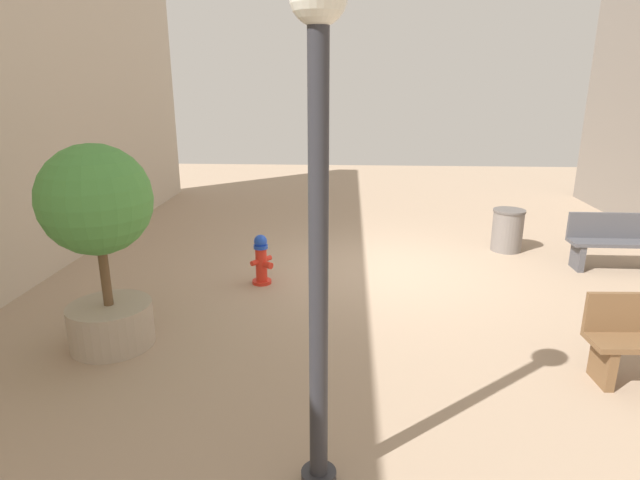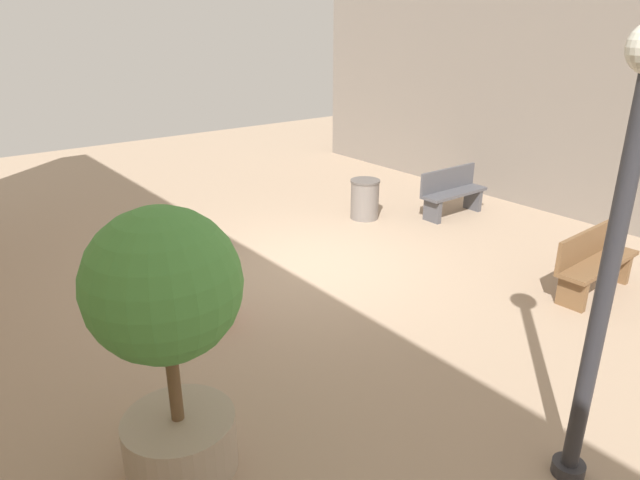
% 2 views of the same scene
% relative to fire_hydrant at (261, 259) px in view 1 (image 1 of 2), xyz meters
% --- Properties ---
extents(ground_plane, '(23.40, 23.40, 0.00)m').
position_rel_fire_hydrant_xyz_m(ground_plane, '(-2.04, -0.70, -0.40)').
color(ground_plane, tan).
extents(fire_hydrant, '(0.36, 0.37, 0.80)m').
position_rel_fire_hydrant_xyz_m(fire_hydrant, '(0.00, 0.00, 0.00)').
color(fire_hydrant, red).
rests_on(fire_hydrant, ground_plane).
extents(bench_near, '(1.56, 0.45, 0.95)m').
position_rel_fire_hydrant_xyz_m(bench_near, '(-5.89, -1.03, 0.09)').
color(bench_near, '#4C4C51').
rests_on(bench_near, ground_plane).
extents(planter_tree, '(1.26, 1.26, 2.43)m').
position_rel_fire_hydrant_xyz_m(planter_tree, '(1.48, 2.10, 1.09)').
color(planter_tree, tan).
rests_on(planter_tree, ground_plane).
extents(street_lamp, '(0.36, 0.36, 3.74)m').
position_rel_fire_hydrant_xyz_m(street_lamp, '(-1.15, 4.27, 1.93)').
color(street_lamp, '#2D2D33').
rests_on(street_lamp, ground_plane).
extents(trash_bin, '(0.59, 0.59, 0.79)m').
position_rel_fire_hydrant_xyz_m(trash_bin, '(-4.35, -1.95, -0.00)').
color(trash_bin, slate).
rests_on(trash_bin, ground_plane).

